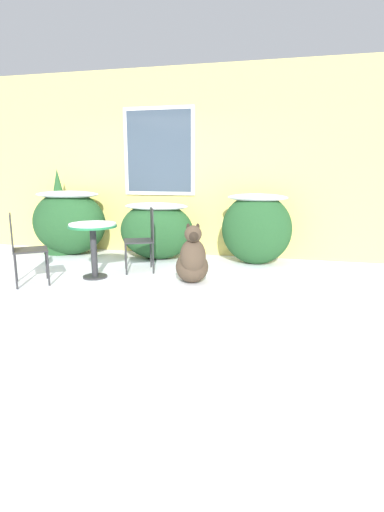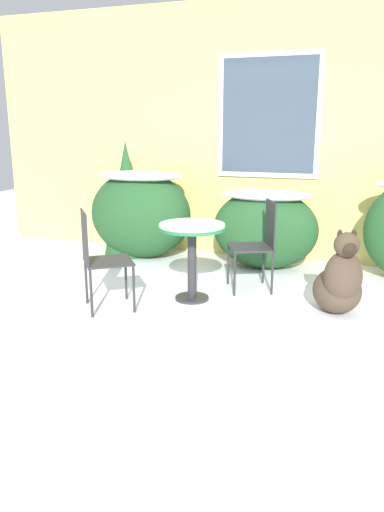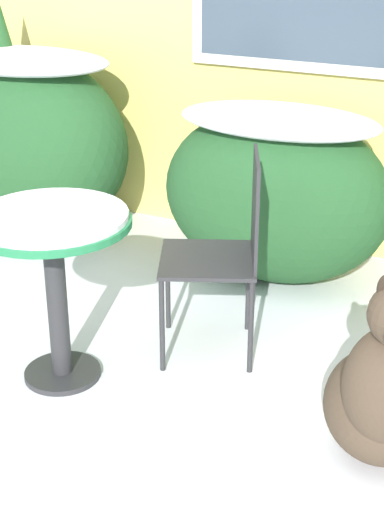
# 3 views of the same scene
# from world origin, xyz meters

# --- Properties ---
(ground_plane) EXTENTS (16.00, 16.00, 0.00)m
(ground_plane) POSITION_xyz_m (0.00, 0.00, 0.00)
(ground_plane) COLOR white
(shrub_left) EXTENTS (1.35, 0.89, 1.13)m
(shrub_left) POSITION_xyz_m (-1.66, 1.65, 0.60)
(shrub_left) COLOR #235128
(shrub_left) RESTS_ON ground_plane
(shrub_middle) EXTENTS (1.26, 0.78, 0.95)m
(shrub_middle) POSITION_xyz_m (-0.02, 1.65, 0.51)
(shrub_middle) COLOR #235128
(shrub_middle) RESTS_ON ground_plane
(evergreen_bush) EXTENTS (0.64, 0.64, 1.50)m
(evergreen_bush) POSITION_xyz_m (-1.89, 1.75, 0.75)
(evergreen_bush) COLOR #235128
(evergreen_bush) RESTS_ON ground_plane
(patio_table) EXTENTS (0.66, 0.66, 0.77)m
(patio_table) POSITION_xyz_m (-0.48, 0.28, 0.61)
(patio_table) COLOR #2D2D30
(patio_table) RESTS_ON ground_plane
(patio_chair_near_table) EXTENTS (0.56, 0.56, 0.94)m
(patio_chair_near_table) POSITION_xyz_m (0.06, 0.81, 0.52)
(patio_chair_near_table) COLOR #2D2D30
(patio_chair_near_table) RESTS_ON ground_plane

